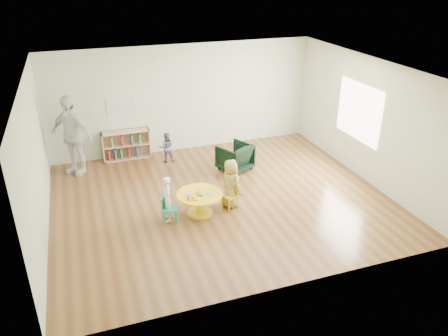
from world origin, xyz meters
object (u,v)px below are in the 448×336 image
object	(u,v)px
toddler	(166,147)
adult_caretaker	(72,135)
child_right	(231,184)
bookshelf	(126,145)
armchair	(235,157)
activity_table	(200,200)
kid_chair_left	(167,208)
child_left	(166,199)
kid_chair_right	(231,194)

from	to	relation	value
toddler	adult_caretaker	size ratio (longest dim) A/B	0.41
child_right	adult_caretaker	distance (m)	4.07
bookshelf	toddler	world-z (taller)	toddler
armchair	toddler	distance (m)	1.79
activity_table	toddler	world-z (taller)	toddler
adult_caretaker	toddler	bearing A→B (deg)	40.05
kid_chair_left	armchair	bearing A→B (deg)	141.19
activity_table	adult_caretaker	distance (m)	3.69
child_right	toddler	distance (m)	2.76
activity_table	adult_caretaker	xyz separation A→B (m)	(-2.28, 2.84, 0.64)
adult_caretaker	child_left	bearing A→B (deg)	-18.19
toddler	armchair	bearing A→B (deg)	152.61
armchair	kid_chair_right	bearing A→B (deg)	40.47
kid_chair_left	child_right	size ratio (longest dim) A/B	0.55
bookshelf	armchair	bearing A→B (deg)	-33.13
child_left	kid_chair_left	bearing A→B (deg)	-12.44
kid_chair_left	toddler	xyz separation A→B (m)	(0.61, 2.81, 0.08)
activity_table	kid_chair_left	distance (m)	0.68
child_left	child_right	world-z (taller)	child_right
activity_table	kid_chair_left	size ratio (longest dim) A/B	1.61
bookshelf	activity_table	bearing A→B (deg)	-72.73
child_left	toddler	world-z (taller)	child_left
child_left	activity_table	bearing A→B (deg)	86.07
kid_chair_left	adult_caretaker	xyz separation A→B (m)	(-1.60, 2.90, 0.65)
kid_chair_left	armchair	size ratio (longest dim) A/B	0.79
activity_table	armchair	size ratio (longest dim) A/B	1.27
kid_chair_left	child_right	distance (m)	1.40
toddler	adult_caretaker	xyz separation A→B (m)	(-2.20, 0.09, 0.57)
activity_table	armchair	distance (m)	2.21
activity_table	bookshelf	bearing A→B (deg)	107.27
activity_table	toddler	distance (m)	2.75
child_left	adult_caretaker	world-z (taller)	adult_caretaker
kid_chair_left	child_left	xyz separation A→B (m)	(0.01, 0.06, 0.16)
child_right	bookshelf	bearing A→B (deg)	6.62
kid_chair_right	adult_caretaker	bearing A→B (deg)	26.58
armchair	adult_caretaker	xyz separation A→B (m)	(-3.67, 1.12, 0.63)
kid_chair_left	armchair	xyz separation A→B (m)	(2.08, 1.78, 0.02)
kid_chair_right	bookshelf	size ratio (longest dim) A/B	0.44
kid_chair_left	bookshelf	size ratio (longest dim) A/B	0.48
child_left	child_right	distance (m)	1.37
activity_table	toddler	bearing A→B (deg)	91.52
activity_table	toddler	size ratio (longest dim) A/B	1.18
child_right	toddler	bearing A→B (deg)	-5.45
child_right	adult_caretaker	bearing A→B (deg)	25.69
child_right	adult_caretaker	world-z (taller)	adult_caretaker
kid_chair_left	child_right	world-z (taller)	child_right
kid_chair_left	armchair	world-z (taller)	armchair
activity_table	kid_chair_left	world-z (taller)	kid_chair_left
kid_chair_right	bookshelf	xyz separation A→B (m)	(-1.73, 3.23, 0.08)
kid_chair_left	toddler	size ratio (longest dim) A/B	0.73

